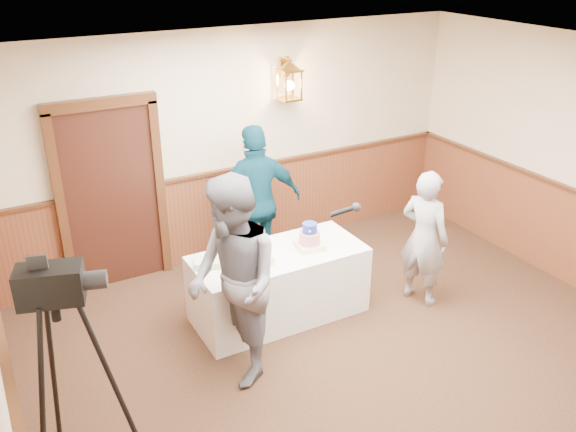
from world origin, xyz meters
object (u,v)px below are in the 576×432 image
object	(u,v)px
tiered_cake	(310,238)
assistant_p	(257,203)
interviewer	(233,283)
sheet_cake_green	(209,262)
baker	(424,238)
sheet_cake_yellow	(254,257)
tv_camera_rig	(70,385)
display_table	(279,284)

from	to	relation	value
tiered_cake	assistant_p	bearing A→B (deg)	97.52
assistant_p	interviewer	bearing A→B (deg)	62.38
sheet_cake_green	baker	size ratio (longest dim) A/B	0.19
sheet_cake_yellow	tv_camera_rig	xyz separation A→B (m)	(-1.99, -1.07, -0.00)
interviewer	baker	xyz separation A→B (m)	(2.31, 0.18, -0.21)
sheet_cake_yellow	sheet_cake_green	world-z (taller)	sheet_cake_yellow
sheet_cake_yellow	interviewer	size ratio (longest dim) A/B	0.18
baker	assistant_p	size ratio (longest dim) A/B	0.83
display_table	sheet_cake_yellow	xyz separation A→B (m)	(-0.29, -0.03, 0.41)
tiered_cake	tv_camera_rig	bearing A→B (deg)	-158.24
tiered_cake	assistant_p	size ratio (longest dim) A/B	0.17
tiered_cake	sheet_cake_yellow	distance (m)	0.64
interviewer	tv_camera_rig	world-z (taller)	interviewer
sheet_cake_green	tv_camera_rig	size ratio (longest dim) A/B	0.17
sheet_cake_yellow	assistant_p	distance (m)	1.08
display_table	tiered_cake	size ratio (longest dim) A/B	5.92
assistant_p	baker	bearing A→B (deg)	137.99
sheet_cake_green	tv_camera_rig	world-z (taller)	tv_camera_rig
interviewer	tv_camera_rig	bearing A→B (deg)	-69.85
sheet_cake_yellow	sheet_cake_green	distance (m)	0.45
display_table	tv_camera_rig	distance (m)	2.57
tiered_cake	baker	bearing A→B (deg)	-19.99
display_table	sheet_cake_yellow	distance (m)	0.51
tv_camera_rig	display_table	bearing A→B (deg)	42.24
display_table	tiered_cake	world-z (taller)	tiered_cake
interviewer	tv_camera_rig	xyz separation A→B (m)	(-1.49, -0.44, -0.19)
display_table	baker	bearing A→B (deg)	-17.53
tiered_cake	baker	xyz separation A→B (m)	(1.18, -0.43, -0.09)
display_table	sheet_cake_green	world-z (taller)	sheet_cake_green
tiered_cake	assistant_p	xyz separation A→B (m)	(-0.13, 0.97, 0.06)
sheet_cake_yellow	interviewer	xyz separation A→B (m)	(-0.50, -0.63, 0.19)
sheet_cake_green	interviewer	xyz separation A→B (m)	(-0.08, -0.77, 0.19)
interviewer	tv_camera_rig	distance (m)	1.57
display_table	assistant_p	xyz separation A→B (m)	(0.21, 0.92, 0.55)
assistant_p	sheet_cake_yellow	bearing A→B (deg)	66.84
tv_camera_rig	sheet_cake_green	bearing A→B (deg)	54.36
display_table	sheet_cake_green	bearing A→B (deg)	170.75
baker	assistant_p	xyz separation A→B (m)	(-1.31, 1.40, 0.16)
display_table	baker	world-z (taller)	baker
baker	tv_camera_rig	bearing A→B (deg)	79.28
interviewer	display_table	bearing A→B (deg)	133.20
assistant_p	tv_camera_rig	world-z (taller)	assistant_p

